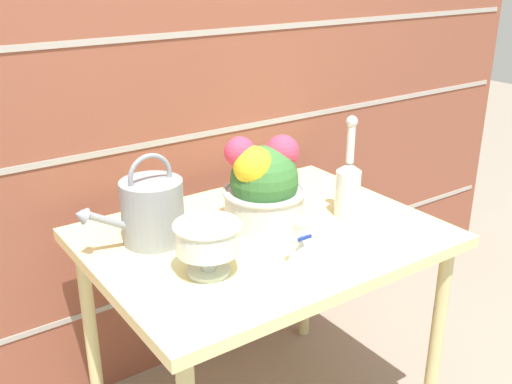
# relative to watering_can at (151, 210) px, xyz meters

# --- Properties ---
(brick_wall) EXTENTS (3.60, 0.08, 2.20)m
(brick_wall) POSITION_rel_watering_can_xyz_m (0.30, 0.39, 0.26)
(brick_wall) COLOR brown
(brick_wall) RESTS_ON ground_plane
(patio_table) EXTENTS (1.04, 0.79, 0.74)m
(patio_table) POSITION_rel_watering_can_xyz_m (0.30, -0.14, -0.17)
(patio_table) COLOR beige
(patio_table) RESTS_ON ground_plane
(watering_can) EXTENTS (0.33, 0.18, 0.27)m
(watering_can) POSITION_rel_watering_can_xyz_m (0.00, 0.00, 0.00)
(watering_can) COLOR gray
(watering_can) RESTS_ON patio_table
(crystal_pedestal_bowl) EXTENTS (0.18, 0.18, 0.15)m
(crystal_pedestal_bowl) POSITION_rel_watering_can_xyz_m (0.04, -0.26, -0.00)
(crystal_pedestal_bowl) COLOR silver
(crystal_pedestal_bowl) RESTS_ON patio_table
(flower_planter) EXTENTS (0.27, 0.27, 0.28)m
(flower_planter) POSITION_rel_watering_can_xyz_m (0.35, -0.08, 0.03)
(flower_planter) COLOR #BCBCC1
(flower_planter) RESTS_ON patio_table
(glass_decanter) EXTENTS (0.08, 0.08, 0.33)m
(glass_decanter) POSITION_rel_watering_can_xyz_m (0.60, -0.19, 0.01)
(glass_decanter) COLOR silver
(glass_decanter) RESTS_ON patio_table
(figurine_vase) EXTENTS (0.08, 0.08, 0.16)m
(figurine_vase) POSITION_rel_watering_can_xyz_m (0.25, -0.38, -0.04)
(figurine_vase) COLOR white
(figurine_vase) RESTS_ON patio_table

